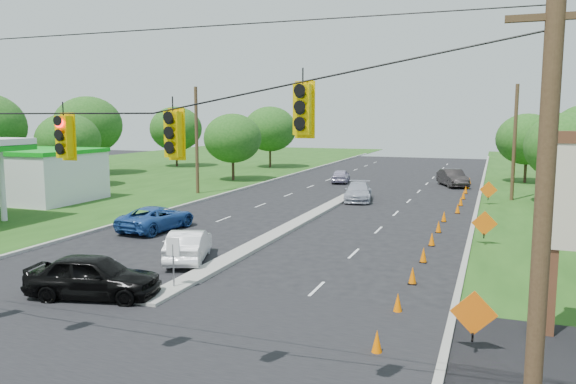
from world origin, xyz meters
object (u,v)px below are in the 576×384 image
at_px(gas_station, 2,169).
at_px(black_sedan, 93,276).
at_px(white_sedan, 189,245).
at_px(blue_pickup, 157,218).

distance_m(gas_station, black_sedan, 26.79).
relative_size(white_sedan, blue_pickup, 0.86).
bearing_deg(gas_station, white_sedan, -24.84).
bearing_deg(white_sedan, gas_station, -45.25).
distance_m(gas_station, blue_pickup, 17.34).
xyz_separation_m(black_sedan, blue_pickup, (-4.81, 11.34, -0.11)).
relative_size(gas_station, black_sedan, 4.11).
bearing_deg(blue_pickup, black_sedan, 118.19).
height_order(white_sedan, blue_pickup, white_sedan).
bearing_deg(gas_station, black_sedan, -36.80).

